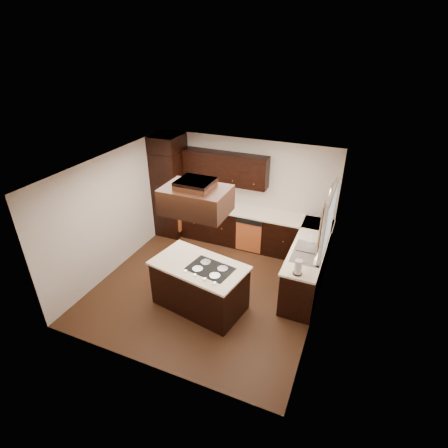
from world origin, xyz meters
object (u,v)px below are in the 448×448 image
at_px(oven_column, 171,193).
at_px(range_hood, 196,200).
at_px(spice_rack, 218,200).
at_px(island, 200,286).

height_order(oven_column, range_hood, range_hood).
distance_m(oven_column, spice_rack, 1.22).
distance_m(oven_column, island, 3.01).
bearing_deg(range_hood, spice_rack, 105.80).
bearing_deg(oven_column, range_hood, -50.26).
bearing_deg(spice_rack, island, -52.02).
height_order(oven_column, spice_rack, oven_column).
bearing_deg(island, oven_column, 139.95).
bearing_deg(island, range_hood, 135.14).
xyz_separation_m(island, spice_rack, (-0.67, 2.35, 0.62)).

